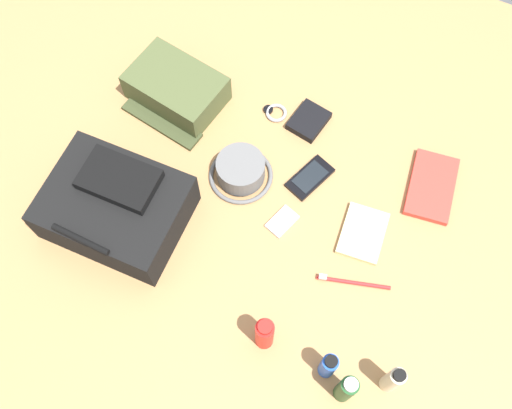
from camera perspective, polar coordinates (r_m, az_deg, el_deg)
name	(u,v)px	position (r m, az deg, el deg)	size (l,w,h in m)	color
ground_plane	(256,212)	(1.62, 0.00, -0.75)	(2.64, 2.02, 0.02)	#A67848
backpack	(116,206)	(1.58, -13.28, -0.16)	(0.36, 0.29, 0.16)	black
toiletry_pouch	(176,89)	(1.76, -7.67, 10.89)	(0.29, 0.25, 0.10)	#47512D
bucket_hat	(241,171)	(1.63, -1.47, 3.24)	(0.18, 0.18, 0.07)	#606060
lotion_bottle	(393,380)	(1.45, 12.97, -16.05)	(0.04, 0.04, 0.15)	beige
shampoo_bottle	(346,389)	(1.43, 8.63, -17.08)	(0.04, 0.04, 0.16)	#19471E
deodorant_spray	(328,366)	(1.44, 6.94, -15.09)	(0.04, 0.04, 0.13)	blue
sunscreen_spray	(265,334)	(1.43, 0.83, -12.28)	(0.04, 0.04, 0.15)	red
paperback_novel	(432,187)	(1.70, 16.47, 1.66)	(0.15, 0.22, 0.02)	red
cell_phone	(310,178)	(1.65, 5.19, 2.57)	(0.11, 0.15, 0.01)	black
media_player	(282,222)	(1.59, 2.49, -1.73)	(0.07, 0.10, 0.01)	#B7B7BC
wristwatch	(275,112)	(1.75, 1.85, 8.81)	(0.07, 0.06, 0.01)	#99999E
toothbrush	(349,282)	(1.55, 8.94, -7.33)	(0.18, 0.07, 0.02)	red
wallet	(309,121)	(1.74, 5.07, 7.98)	(0.09, 0.11, 0.02)	black
notepad	(363,233)	(1.60, 10.20, -2.73)	(0.11, 0.15, 0.02)	beige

